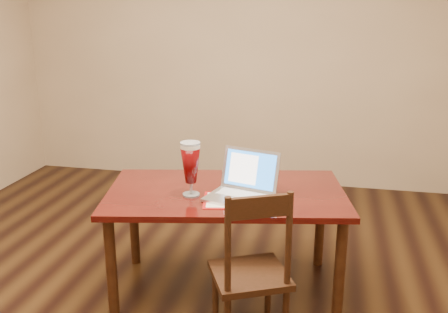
# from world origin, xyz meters

# --- Properties ---
(room_shell) EXTENTS (4.51, 5.01, 2.71)m
(room_shell) POSITION_xyz_m (0.00, 0.00, 1.76)
(room_shell) COLOR tan
(room_shell) RESTS_ON ground
(dining_table) EXTENTS (1.56, 1.06, 0.99)m
(dining_table) POSITION_xyz_m (0.31, 0.38, 0.61)
(dining_table) COLOR #460D09
(dining_table) RESTS_ON ground
(dining_chair) EXTENTS (0.50, 0.49, 0.89)m
(dining_chair) POSITION_xyz_m (0.55, -0.11, 0.42)
(dining_chair) COLOR #32180D
(dining_chair) RESTS_ON ground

